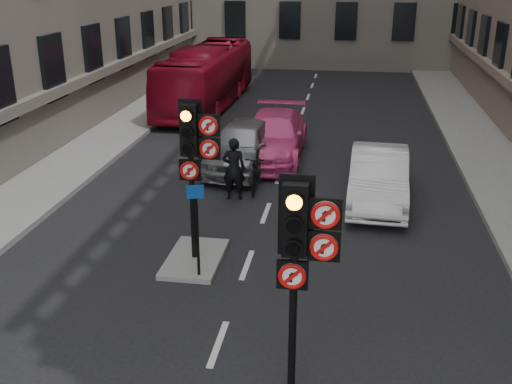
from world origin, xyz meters
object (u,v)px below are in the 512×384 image
(car_pink, at_px, (273,136))
(motorcycle, at_px, (256,171))
(bus_red, at_px, (207,77))
(info_sign, at_px, (197,218))
(car_white, at_px, (378,177))
(signal_far, at_px, (194,147))
(motorcyclist, at_px, (234,169))
(signal_near, at_px, (301,243))
(car_silver, at_px, (242,145))

(car_pink, distance_m, motorcycle, 3.20)
(bus_red, xyz_separation_m, info_sign, (3.60, -16.03, 0.05))
(car_white, height_order, info_sign, info_sign)
(car_pink, distance_m, bus_red, 8.35)
(car_white, xyz_separation_m, bus_red, (-7.48, 10.87, 0.65))
(signal_far, relative_size, bus_red, 0.36)
(signal_far, xyz_separation_m, bus_red, (-3.39, 15.22, -1.32))
(bus_red, height_order, motorcycle, bus_red)
(signal_far, bearing_deg, car_pink, 85.33)
(signal_far, height_order, bus_red, signal_far)
(car_white, xyz_separation_m, info_sign, (-3.88, -5.16, 0.70))
(car_white, bearing_deg, signal_far, -131.02)
(motorcyclist, distance_m, info_sign, 4.77)
(bus_red, bearing_deg, motorcycle, -68.08)
(signal_near, xyz_separation_m, car_pink, (-1.95, 11.93, -1.83))
(motorcycle, bearing_deg, signal_near, -78.88)
(signal_near, height_order, signal_far, signal_far)
(car_silver, xyz_separation_m, car_white, (4.30, -2.33, -0.04))
(car_silver, bearing_deg, info_sign, -82.61)
(car_pink, bearing_deg, info_sign, -92.88)
(signal_near, distance_m, motorcycle, 9.19)
(car_silver, relative_size, bus_red, 0.46)
(car_white, distance_m, motorcyclist, 4.06)
(car_pink, bearing_deg, motorcyclist, -98.31)
(car_white, xyz_separation_m, car_pink, (-3.45, 3.58, 0.02))
(signal_far, distance_m, info_sign, 1.51)
(car_silver, bearing_deg, motorcycle, -63.96)
(car_white, xyz_separation_m, motorcycle, (-3.52, 0.38, -0.16))
(car_white, height_order, motorcycle, car_white)
(signal_far, xyz_separation_m, car_silver, (-0.21, 6.68, -1.92))
(car_silver, relative_size, car_white, 1.03)
(bus_red, bearing_deg, signal_far, -76.23)
(signal_far, height_order, car_white, signal_far)
(motorcycle, height_order, motorcyclist, motorcyclist)
(car_silver, bearing_deg, motorcyclist, -80.18)
(signal_near, xyz_separation_m, motorcyclist, (-2.53, 7.93, -1.68))
(car_silver, xyz_separation_m, bus_red, (-3.18, 8.54, 0.61))
(motorcycle, bearing_deg, signal_far, -98.85)
(signal_far, bearing_deg, car_white, 46.72)
(signal_near, relative_size, bus_red, 0.36)
(car_silver, height_order, motorcycle, car_silver)
(car_silver, xyz_separation_m, info_sign, (0.42, -7.49, 0.66))
(bus_red, bearing_deg, car_silver, -68.35)
(car_silver, distance_m, motorcycle, 2.11)
(motorcyclist, bearing_deg, car_white, 179.82)
(car_white, relative_size, info_sign, 2.19)
(info_sign, bearing_deg, car_white, 38.82)
(car_white, relative_size, bus_red, 0.45)
(car_white, distance_m, motorcycle, 3.55)
(signal_far, height_order, car_silver, signal_far)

